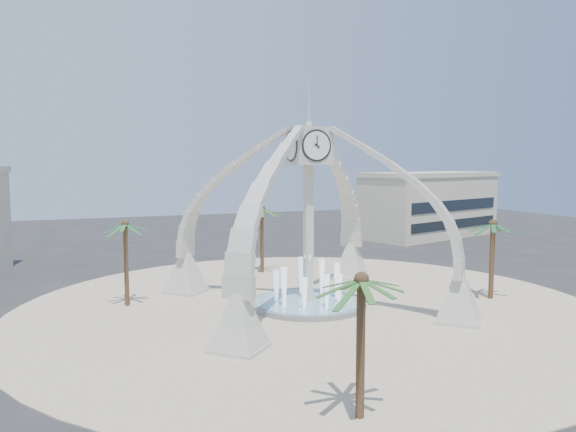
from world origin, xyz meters
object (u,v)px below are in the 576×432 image
object	(u,v)px
clock_tower	(308,213)
palm_north	(262,210)
palm_east	(493,225)
palm_south	(361,282)
palm_west	(125,225)
fountain	(308,303)

from	to	relation	value
clock_tower	palm_north	distance (m)	12.54
palm_east	palm_south	size ratio (longest dim) A/B	1.01
palm_west	palm_south	distance (m)	22.06
clock_tower	palm_west	xyz separation A→B (m)	(-11.64, 4.71, -0.83)
clock_tower	palm_west	bearing A→B (deg)	157.97
fountain	palm_east	world-z (taller)	palm_east
palm_west	palm_north	xyz separation A→B (m)	(12.55, 7.78, 0.07)
palm_north	clock_tower	bearing A→B (deg)	-94.18
palm_north	palm_south	size ratio (longest dim) A/B	1.05
clock_tower	palm_south	xyz separation A→B (m)	(-4.92, -16.31, -1.05)
palm_west	palm_south	world-z (taller)	palm_west
palm_east	palm_north	distance (m)	19.73
fountain	palm_west	size ratio (longest dim) A/B	1.25
clock_tower	palm_south	bearing A→B (deg)	-106.78
palm_north	palm_east	bearing A→B (deg)	-51.16
clock_tower	palm_east	distance (m)	13.63
palm_west	palm_south	xyz separation A→B (m)	(6.72, -21.01, -0.22)
palm_west	clock_tower	bearing A→B (deg)	-22.03
palm_west	palm_north	distance (m)	14.76
palm_east	palm_west	world-z (taller)	palm_west
fountain	palm_south	distance (m)	17.79
palm_west	fountain	bearing A→B (deg)	-22.02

